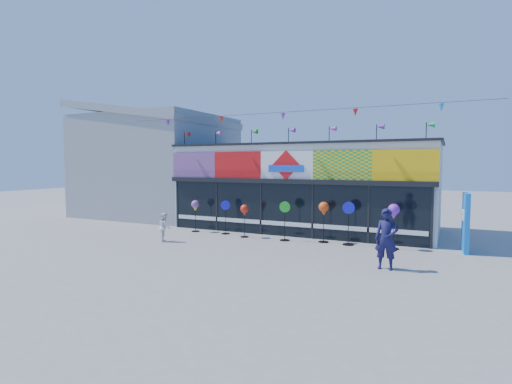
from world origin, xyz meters
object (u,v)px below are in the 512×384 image
Objects in this scene: spinner_1 at (226,216)px; spinner_3 at (285,220)px; spinner_6 at (394,213)px; spinner_5 at (348,222)px; spinner_2 at (244,211)px; adult_man at (386,239)px; blue_sign at (466,222)px; spinner_4 at (324,210)px; spinner_0 at (195,207)px; child at (165,227)px.

spinner_1 is 2.99m from spinner_3.
spinner_1 is 7.22m from spinner_6.
spinner_1 is 0.89× the size of spinner_5.
adult_man is (6.24, -2.81, -0.21)m from spinner_2.
blue_sign reaches higher than spinner_4.
spinner_4 is (1.53, 0.36, 0.45)m from spinner_3.
blue_sign is at bearing 8.19° from spinner_5.
spinner_2 is (2.71, -0.26, -0.04)m from spinner_0.
spinner_6 is at bearing -169.72° from blue_sign.
spinner_4 reaches higher than spinner_0.
spinner_4 reaches higher than spinner_2.
child is (-8.75, 0.58, -0.33)m from adult_man.
spinner_2 is 1.21× the size of child.
spinner_6 is (-2.37, -0.61, 0.28)m from blue_sign.
blue_sign is 1.26× the size of spinner_6.
blue_sign is at bearing 3.27° from spinner_1.
adult_man is 1.57× the size of child.
spinner_5 is at bearing -0.36° from spinner_1.
spinner_2 is 6.07m from spinner_6.
blue_sign is 11.17m from spinner_0.
child is (-10.94, -3.10, -0.49)m from blue_sign.
spinner_3 is at bearing -2.81° from spinner_0.
spinner_1 is at bearing 174.48° from spinner_3.
spinner_2 is at bearing -176.27° from spinner_5.
child is (-6.91, -2.51, -0.31)m from spinner_5.
spinner_1 is 0.90× the size of spinner_6.
spinner_6 is 0.92× the size of adult_man.
spinner_0 is at bearing 162.86° from adult_man.
spinner_0 is 8.78m from spinner_6.
spinner_5 is at bearing 122.53° from adult_man.
adult_man is (0.17, -3.07, -0.43)m from spinner_6.
spinner_5 is at bearing -5.99° from spinner_4.
spinner_6 is at bearing 3.04° from spinner_3.
blue_sign reaches higher than spinner_0.
spinner_1 reaches higher than child.
spinner_1 is 1.22m from spinner_2.
spinner_2 is (-8.43, -0.87, 0.06)m from blue_sign.
spinner_1 is 0.93× the size of spinner_3.
spinner_3 is 0.96× the size of spinner_5.
adult_man is (8.95, -3.07, -0.26)m from spinner_0.
spinner_5 is at bearing -115.05° from child.
blue_sign is at bearing -119.27° from child.
spinner_1 is at bearing -179.09° from spinner_4.
spinner_3 is at bearing 148.86° from adult_man.
spinner_5 is (7.11, 0.03, -0.28)m from spinner_0.
spinner_6 is (2.69, -0.14, 0.04)m from spinner_4.
spinner_2 is at bearing -177.56° from spinner_6.
spinner_5 is 1.73m from spinner_6.
spinner_3 reaches higher than spinner_1.
spinner_1 reaches higher than spinner_0.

